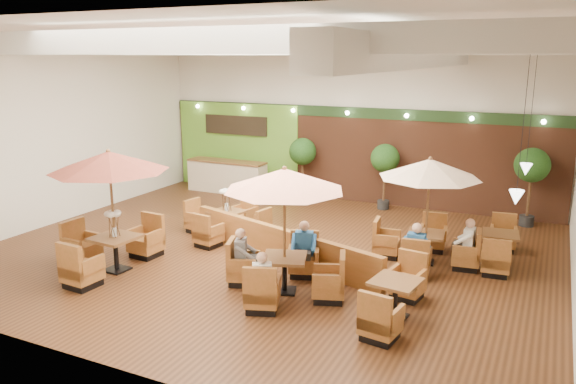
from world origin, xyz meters
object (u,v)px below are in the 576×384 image
Objects in this scene: table_0 at (108,185)px; diner_1 at (304,244)px; table_2 at (428,191)px; topiary_1 at (385,161)px; diner_4 at (467,238)px; service_counter at (227,177)px; table_5 at (499,248)px; diner_3 at (417,244)px; topiary_0 at (303,154)px; diner_2 at (243,251)px; topiary_2 at (532,168)px; table_1 at (284,208)px; diner_0 at (262,275)px; booth_divider at (280,245)px; table_4 at (395,299)px; table_3 at (227,222)px.

table_0 is 3.49× the size of diner_1.
table_2 reaches higher than topiary_1.
table_0 is 8.37m from diner_4.
table_5 is at bearing -18.76° from service_counter.
diner_3 is at bearing -172.89° from diner_1.
table_0 is at bearing 3.13° from diner_1.
topiary_0 is (1.24, 8.00, -0.43)m from table_0.
diner_2 is at bearing 14.62° from table_0.
diner_1 is at bearing -145.62° from table_2.
diner_2 is at bearing -125.94° from topiary_2.
table_1 reaches higher than diner_2.
diner_0 is at bearing -126.81° from table_2.
booth_divider is at bearing -70.86° from topiary_0.
table_2 reaches higher than diner_2.
table_5 is at bearing -161.95° from diner_1.
service_counter reaches higher than table_4.
table_3 reaches higher than table_5.
table_1 is at bearing 134.89° from diner_4.
table_1 is at bearing -120.52° from topiary_2.
diner_3 is at bearing -32.02° from service_counter.
table_2 is 1.02× the size of table_3.
table_2 is 2.32m from table_5.
diner_4 is at bearing -135.40° from table_5.
table_0 is 1.33× the size of topiary_0.
diner_3 is at bearing -45.50° from topiary_0.
table_0 reaches higher than diner_1.
diner_4 is (0.83, 3.21, 0.38)m from table_4.
diner_0 is (-0.00, -8.40, -0.86)m from topiary_1.
table_0 is at bearing -157.65° from table_2.
service_counter is 9.25m from table_2.
diner_1 is at bearing -19.07° from table_3.
table_1 is at bearing -90.01° from topiary_1.
service_counter is 1.18× the size of table_5.
diner_3 reaches higher than diner_0.
table_0 is at bearing 145.14° from diner_0.
table_3 is 3.54m from diner_1.
topiary_2 is 7.80m from diner_1.
diner_4 reaches higher than service_counter.
service_counter is at bearing 109.41° from table_1.
table_5 is at bearing -96.90° from topiary_2.
table_1 is at bearing 71.97° from diner_1.
table_5 is at bearing 32.68° from table_0.
table_2 is 1.40m from diner_3.
topiary_1 is at bearing 112.93° from diner_3.
topiary_1 is at bearing 115.78° from table_4.
booth_divider is at bearing -48.35° from service_counter.
table_5 is 3.26× the size of diner_4.
table_2 is 1.03× the size of table_5.
diner_3 is (3.22, 0.46, 0.35)m from booth_divider.
topiary_0 is (-5.22, 4.36, -0.17)m from table_2.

